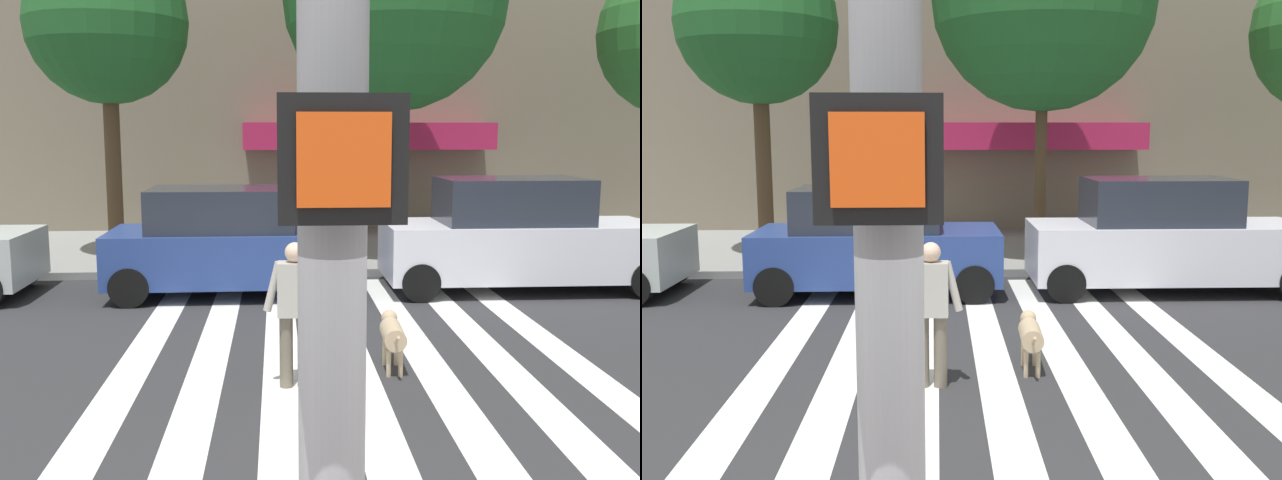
# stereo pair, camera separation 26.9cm
# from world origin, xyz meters

# --- Properties ---
(ground_plane) EXTENTS (160.00, 160.00, 0.00)m
(ground_plane) POSITION_xyz_m (0.00, 5.62, 0.00)
(ground_plane) COLOR #2B2B2D
(sidewalk_far) EXTENTS (80.00, 6.00, 0.15)m
(sidewalk_far) POSITION_xyz_m (0.00, 14.23, 0.07)
(sidewalk_far) COLOR gray
(sidewalk_far) RESTS_ON ground_plane
(crosswalk_stripes) EXTENTS (5.85, 10.63, 0.01)m
(crosswalk_stripes) POSITION_xyz_m (0.83, 5.62, 0.00)
(crosswalk_stripes) COLOR silver
(crosswalk_stripes) RESTS_ON ground_plane
(parked_car_behind_first) EXTENTS (4.28, 2.05, 1.88)m
(parked_car_behind_first) POSITION_xyz_m (-0.94, 9.91, 0.92)
(parked_car_behind_first) COLOR navy
(parked_car_behind_first) RESTS_ON ground_plane
(parked_car_third_in_line) EXTENTS (4.90, 1.89, 2.03)m
(parked_car_third_in_line) POSITION_xyz_m (4.21, 9.91, 0.96)
(parked_car_third_in_line) COLOR silver
(parked_car_third_in_line) RESTS_ON ground_plane
(street_tree_nearest) EXTENTS (3.40, 3.40, 6.67)m
(street_tree_nearest) POSITION_xyz_m (-3.63, 13.10, 5.09)
(street_tree_nearest) COLOR #4C3823
(street_tree_nearest) RESTS_ON sidewalk_far
(pedestrian_dog_walker) EXTENTS (0.71, 0.26, 1.64)m
(pedestrian_dog_walker) POSITION_xyz_m (0.08, 5.18, 0.93)
(pedestrian_dog_walker) COLOR #6B6051
(pedestrian_dog_walker) RESTS_ON ground_plane
(dog_on_leash) EXTENTS (0.29, 1.00, 0.65)m
(dog_on_leash) POSITION_xyz_m (1.26, 5.70, 0.44)
(dog_on_leash) COLOR tan
(dog_on_leash) RESTS_ON ground_plane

